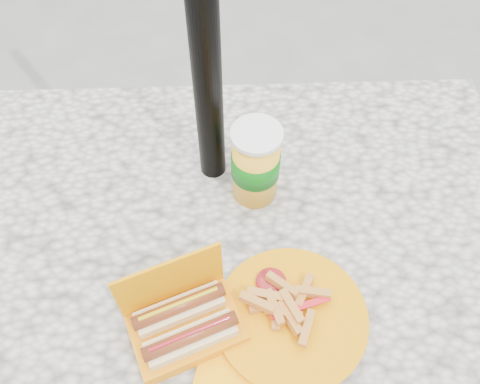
{
  "coord_description": "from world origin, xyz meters",
  "views": [
    {
      "loc": [
        0.03,
        -0.47,
        1.56
      ],
      "look_at": [
        0.05,
        0.06,
        0.8
      ],
      "focal_mm": 38.0,
      "sensor_mm": 36.0,
      "label": 1
    }
  ],
  "objects_px": {
    "umbrella_pole": "(203,20)",
    "soda_cup": "(256,164)",
    "hotdog_box": "(185,324)",
    "fries_plate": "(288,320)"
  },
  "relations": [
    {
      "from": "soda_cup",
      "to": "hotdog_box",
      "type": "bearing_deg",
      "value": -114.51
    },
    {
      "from": "umbrella_pole",
      "to": "soda_cup",
      "type": "bearing_deg",
      "value": -36.87
    },
    {
      "from": "umbrella_pole",
      "to": "hotdog_box",
      "type": "xyz_separation_m",
      "value": [
        -0.05,
        -0.34,
        -0.32
      ]
    },
    {
      "from": "fries_plate",
      "to": "umbrella_pole",
      "type": "bearing_deg",
      "value": 110.03
    },
    {
      "from": "fries_plate",
      "to": "soda_cup",
      "type": "relative_size",
      "value": 2.01
    },
    {
      "from": "hotdog_box",
      "to": "fries_plate",
      "type": "height_order",
      "value": "hotdog_box"
    },
    {
      "from": "hotdog_box",
      "to": "soda_cup",
      "type": "bearing_deg",
      "value": 44.17
    },
    {
      "from": "umbrella_pole",
      "to": "soda_cup",
      "type": "height_order",
      "value": "umbrella_pole"
    },
    {
      "from": "umbrella_pole",
      "to": "hotdog_box",
      "type": "bearing_deg",
      "value": -97.75
    },
    {
      "from": "umbrella_pole",
      "to": "soda_cup",
      "type": "xyz_separation_m",
      "value": [
        0.08,
        -0.06,
        -0.26
      ]
    }
  ]
}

